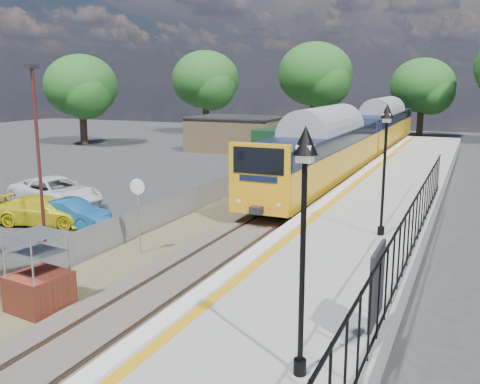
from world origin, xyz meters
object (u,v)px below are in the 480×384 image
Objects in this scene: carpark_lamp at (38,147)px; brick_plinth at (38,273)px; speed_sign at (138,203)px; car_blue at (72,213)px; car_white at (56,192)px; victorian_lamp_south at (304,195)px; victorian_lamp_north at (386,139)px; car_yellow at (44,211)px; train at (360,134)px.

brick_plinth is at bearing -47.63° from carpark_lamp.
carpark_lamp is at bearing -169.14° from speed_sign.
car_blue is at bearing 115.34° from carpark_lamp.
carpark_lamp reaches higher than car_white.
car_blue is (-1.54, 3.26, -3.31)m from carpark_lamp.
carpark_lamp reaches higher than victorian_lamp_south.
victorian_lamp_north is at bearing -84.00° from car_blue.
car_yellow is (-2.84, 2.92, -3.27)m from carpark_lamp.
victorian_lamp_north reaches higher than speed_sign.
car_yellow reaches higher than car_blue.
speed_sign is (-0.28, 5.20, 0.85)m from brick_plinth.
carpark_lamp reaches higher than car_yellow.
victorian_lamp_north reaches higher than car_blue.
victorian_lamp_south is at bearing -45.91° from speed_sign.
car_blue is (-13.12, -0.90, -3.71)m from victorian_lamp_north.
train is 26.94m from carpark_lamp.
train is at bearing 77.59° from speed_sign.
car_yellow is 0.82× the size of car_white.
victorian_lamp_south reaches higher than car_blue.
victorian_lamp_north is 0.11× the size of train.
brick_plinth reaches higher than car_white.
carpark_lamp is at bearing -149.68° from car_yellow.
train is 30.42m from brick_plinth.
brick_plinth reaches higher than car_blue.
victorian_lamp_south reaches higher than car_yellow.
victorian_lamp_south is at bearing -12.02° from brick_plinth.
brick_plinth is at bearing -94.72° from train.
victorian_lamp_north is 22.71m from train.
speed_sign reaches higher than car_blue.
car_white is at bearing -118.68° from train.
car_yellow is at bearing -175.10° from victorian_lamp_north.
carpark_lamp is 8.22m from car_white.
brick_plinth is 6.27m from carpark_lamp.
victorian_lamp_south is at bearing -134.79° from car_yellow.
speed_sign is at bearing -96.32° from train.
brick_plinth is (-8.00, 1.70, -3.21)m from victorian_lamp_south.
victorian_lamp_south and victorian_lamp_north have the same top height.
victorian_lamp_north is at bearing 19.77° from carpark_lamp.
car_yellow is at bearing 133.12° from brick_plinth.
victorian_lamp_south reaches higher than train.
train is at bearing 103.55° from victorian_lamp_north.
victorian_lamp_south is 1.00× the size of victorian_lamp_north.
train is (-5.30, 22.00, -1.96)m from victorian_lamp_north.
brick_plinth is 13.19m from car_white.
brick_plinth is 0.80× the size of speed_sign.
car_white is (-16.60, 11.70, -3.56)m from victorian_lamp_south.
brick_plinth is at bearing -150.71° from car_yellow.
speed_sign is (-8.28, 6.90, -2.36)m from victorian_lamp_south.
train reaches higher than car_white.
speed_sign reaches higher than brick_plinth.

